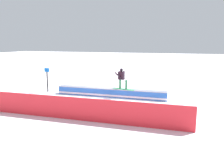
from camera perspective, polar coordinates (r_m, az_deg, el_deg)
The scene contains 5 objects.
ground_plane at distance 13.90m, azimuth -0.57°, elevation -6.35°, with size 120.00×120.00×0.00m, color white.
grind_box at distance 13.83m, azimuth -0.57°, elevation -5.29°, with size 7.70×0.96×0.59m.
snowboarder at distance 13.44m, azimuth 2.84°, elevation -0.97°, with size 1.60×0.58×1.42m.
safety_fence at distance 9.76m, azimuth -9.14°, elevation -9.78°, with size 10.37×0.06×1.13m, color red.
trail_marker at distance 15.83m, azimuth -18.09°, elevation -1.25°, with size 0.40×0.10×1.83m.
Camera 1 is at (-4.27, 12.70, 3.70)m, focal length 31.84 mm.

